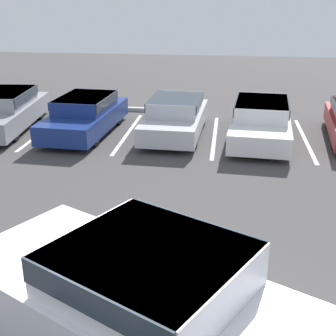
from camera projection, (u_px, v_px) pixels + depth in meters
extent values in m
cube|color=white|center=(45.00, 130.00, 16.18)|extent=(0.12, 4.74, 0.01)
cube|color=white|center=(128.00, 133.00, 15.83)|extent=(0.12, 4.74, 0.01)
cube|color=white|center=(215.00, 136.00, 15.49)|extent=(0.12, 4.74, 0.01)
cube|color=white|center=(305.00, 140.00, 15.14)|extent=(0.12, 4.74, 0.01)
cube|color=silver|center=(170.00, 334.00, 5.57)|extent=(6.16, 4.64, 0.97)
cube|color=silver|center=(149.00, 271.00, 5.45)|extent=(2.77, 2.68, 0.57)
cube|color=#2D3842|center=(149.00, 261.00, 5.40)|extent=(2.76, 2.72, 0.32)
cylinder|color=black|center=(110.00, 274.00, 7.31)|extent=(0.84, 0.64, 0.80)
cylinder|color=#ADADB2|center=(110.00, 274.00, 7.31)|extent=(0.53, 0.48, 0.44)
cylinder|color=black|center=(19.00, 336.00, 6.00)|extent=(0.84, 0.64, 0.80)
cylinder|color=#ADADB2|center=(19.00, 336.00, 6.00)|extent=(0.53, 0.48, 0.44)
cube|color=gray|center=(5.00, 115.00, 16.14)|extent=(2.19, 4.90, 0.64)
cube|color=gray|center=(4.00, 98.00, 16.02)|extent=(1.77, 2.60, 0.49)
cube|color=#2D3842|center=(4.00, 95.00, 15.99)|extent=(1.84, 2.56, 0.30)
cylinder|color=black|center=(14.00, 132.00, 14.88)|extent=(0.27, 0.65, 0.63)
cylinder|color=#ADADB2|center=(14.00, 132.00, 14.88)|extent=(0.26, 0.37, 0.35)
cylinder|color=black|center=(39.00, 111.00, 17.46)|extent=(0.27, 0.65, 0.63)
cylinder|color=#ADADB2|center=(39.00, 111.00, 17.46)|extent=(0.26, 0.37, 0.35)
cube|color=navy|center=(85.00, 119.00, 15.63)|extent=(2.01, 4.52, 0.60)
cube|color=navy|center=(85.00, 103.00, 15.52)|extent=(1.67, 2.39, 0.47)
cube|color=#2D3842|center=(85.00, 100.00, 15.49)|extent=(1.74, 2.35, 0.28)
cylinder|color=black|center=(94.00, 136.00, 14.38)|extent=(0.28, 0.68, 0.66)
cylinder|color=#ADADB2|center=(94.00, 136.00, 14.38)|extent=(0.27, 0.38, 0.36)
cylinder|color=black|center=(49.00, 133.00, 14.64)|extent=(0.28, 0.68, 0.66)
cylinder|color=#ADADB2|center=(49.00, 133.00, 14.64)|extent=(0.27, 0.38, 0.36)
cylinder|color=black|center=(118.00, 115.00, 16.73)|extent=(0.28, 0.68, 0.66)
cylinder|color=#ADADB2|center=(118.00, 115.00, 16.73)|extent=(0.27, 0.38, 0.36)
cylinder|color=black|center=(78.00, 113.00, 16.99)|extent=(0.28, 0.68, 0.66)
cylinder|color=#ADADB2|center=(78.00, 113.00, 16.99)|extent=(0.27, 0.38, 0.36)
cube|color=#B7BABF|center=(175.00, 121.00, 15.45)|extent=(1.93, 4.31, 0.58)
cube|color=#B7BABF|center=(176.00, 105.00, 15.34)|extent=(1.64, 2.27, 0.48)
cube|color=#2D3842|center=(176.00, 102.00, 15.30)|extent=(1.71, 2.23, 0.29)
cylinder|color=black|center=(194.00, 137.00, 14.25)|extent=(0.24, 0.69, 0.68)
cylinder|color=#ADADB2|center=(194.00, 137.00, 14.25)|extent=(0.24, 0.38, 0.37)
cylinder|color=black|center=(145.00, 135.00, 14.48)|extent=(0.24, 0.69, 0.68)
cylinder|color=#ADADB2|center=(145.00, 135.00, 14.48)|extent=(0.24, 0.38, 0.37)
cylinder|color=black|center=(202.00, 117.00, 16.51)|extent=(0.24, 0.69, 0.68)
cylinder|color=#ADADB2|center=(202.00, 117.00, 16.51)|extent=(0.24, 0.38, 0.37)
cylinder|color=black|center=(159.00, 115.00, 16.75)|extent=(0.24, 0.69, 0.68)
cylinder|color=#ADADB2|center=(159.00, 115.00, 16.75)|extent=(0.24, 0.38, 0.37)
cube|color=silver|center=(260.00, 125.00, 15.03)|extent=(2.16, 4.88, 0.59)
cube|color=silver|center=(262.00, 108.00, 14.93)|extent=(1.77, 2.59, 0.48)
cube|color=#2D3842|center=(262.00, 105.00, 14.89)|extent=(1.84, 2.54, 0.29)
cylinder|color=black|center=(286.00, 144.00, 13.68)|extent=(0.29, 0.65, 0.64)
cylinder|color=#ADADB2|center=(286.00, 144.00, 13.68)|extent=(0.28, 0.37, 0.35)
cylinder|color=black|center=(233.00, 141.00, 13.97)|extent=(0.29, 0.65, 0.64)
cylinder|color=#ADADB2|center=(233.00, 141.00, 13.97)|extent=(0.28, 0.37, 0.35)
cylinder|color=black|center=(284.00, 120.00, 16.20)|extent=(0.29, 0.65, 0.64)
cylinder|color=#ADADB2|center=(284.00, 120.00, 16.20)|extent=(0.28, 0.37, 0.35)
cylinder|color=black|center=(239.00, 118.00, 16.49)|extent=(0.29, 0.65, 0.64)
cylinder|color=#ADADB2|center=(239.00, 118.00, 16.49)|extent=(0.28, 0.37, 0.35)
cylinder|color=black|center=(336.00, 140.00, 14.01)|extent=(0.28, 0.68, 0.66)
cylinder|color=#ADADB2|center=(336.00, 140.00, 14.01)|extent=(0.26, 0.38, 0.36)
cylinder|color=black|center=(329.00, 119.00, 16.23)|extent=(0.28, 0.68, 0.66)
cylinder|color=#ADADB2|center=(329.00, 119.00, 16.23)|extent=(0.26, 0.38, 0.36)
cube|color=#B7B2A8|center=(145.00, 110.00, 18.62)|extent=(1.99, 0.20, 0.14)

